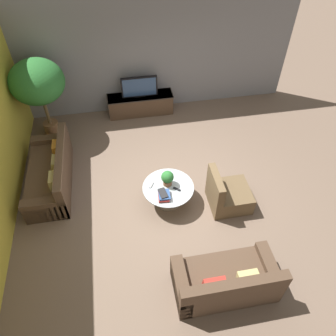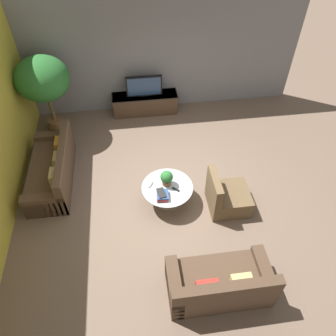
{
  "view_description": "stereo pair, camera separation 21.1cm",
  "coord_description": "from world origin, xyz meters",
  "px_view_note": "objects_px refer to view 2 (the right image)",
  "views": [
    {
      "loc": [
        -0.9,
        -4.42,
        5.38
      ],
      "look_at": [
        -0.07,
        0.19,
        0.55
      ],
      "focal_mm": 35.0,
      "sensor_mm": 36.0,
      "label": 1
    },
    {
      "loc": [
        -0.69,
        -4.46,
        5.38
      ],
      "look_at": [
        -0.07,
        0.19,
        0.55
      ],
      "focal_mm": 35.0,
      "sensor_mm": 36.0,
      "label": 2
    }
  ],
  "objects_px": {
    "coffee_table": "(167,191)",
    "couch_by_wall": "(53,170)",
    "television": "(144,86)",
    "potted_plant_tabletop": "(167,178)",
    "media_console": "(145,103)",
    "couch_near_entry": "(220,284)",
    "potted_palm_tall": "(43,80)",
    "armchair_wicker": "(226,197)"
  },
  "relations": [
    {
      "from": "couch_by_wall",
      "to": "potted_palm_tall",
      "type": "distance_m",
      "value": 2.1
    },
    {
      "from": "media_console",
      "to": "couch_near_entry",
      "type": "bearing_deg",
      "value": -81.56
    },
    {
      "from": "potted_plant_tabletop",
      "to": "media_console",
      "type": "bearing_deg",
      "value": 93.43
    },
    {
      "from": "television",
      "to": "potted_palm_tall",
      "type": "xyz_separation_m",
      "value": [
        -2.31,
        -0.49,
        0.64
      ]
    },
    {
      "from": "television",
      "to": "couch_near_entry",
      "type": "distance_m",
      "value": 5.27
    },
    {
      "from": "television",
      "to": "couch_near_entry",
      "type": "xyz_separation_m",
      "value": [
        0.77,
        -5.19,
        -0.52
      ]
    },
    {
      "from": "television",
      "to": "couch_by_wall",
      "type": "xyz_separation_m",
      "value": [
        -2.18,
        -2.23,
        -0.52
      ]
    },
    {
      "from": "television",
      "to": "armchair_wicker",
      "type": "xyz_separation_m",
      "value": [
        1.34,
        -3.44,
        -0.53
      ]
    },
    {
      "from": "media_console",
      "to": "potted_palm_tall",
      "type": "height_order",
      "value": "potted_palm_tall"
    },
    {
      "from": "television",
      "to": "coffee_table",
      "type": "xyz_separation_m",
      "value": [
        0.19,
        -3.16,
        -0.5
      ]
    },
    {
      "from": "potted_palm_tall",
      "to": "television",
      "type": "bearing_deg",
      "value": 11.92
    },
    {
      "from": "television",
      "to": "coffee_table",
      "type": "relative_size",
      "value": 0.9
    },
    {
      "from": "couch_near_entry",
      "to": "media_console",
      "type": "bearing_deg",
      "value": -81.56
    },
    {
      "from": "couch_by_wall",
      "to": "armchair_wicker",
      "type": "bearing_deg",
      "value": 71.11
    },
    {
      "from": "couch_by_wall",
      "to": "armchair_wicker",
      "type": "relative_size",
      "value": 2.41
    },
    {
      "from": "media_console",
      "to": "television",
      "type": "distance_m",
      "value": 0.53
    },
    {
      "from": "coffee_table",
      "to": "television",
      "type": "bearing_deg",
      "value": 93.36
    },
    {
      "from": "media_console",
      "to": "couch_by_wall",
      "type": "relative_size",
      "value": 0.84
    },
    {
      "from": "television",
      "to": "potted_palm_tall",
      "type": "distance_m",
      "value": 2.45
    },
    {
      "from": "television",
      "to": "potted_palm_tall",
      "type": "height_order",
      "value": "potted_palm_tall"
    },
    {
      "from": "media_console",
      "to": "television",
      "type": "bearing_deg",
      "value": -90.0
    },
    {
      "from": "potted_palm_tall",
      "to": "couch_near_entry",
      "type": "bearing_deg",
      "value": -56.77
    },
    {
      "from": "coffee_table",
      "to": "potted_plant_tabletop",
      "type": "height_order",
      "value": "potted_plant_tabletop"
    },
    {
      "from": "couch_by_wall",
      "to": "couch_near_entry",
      "type": "bearing_deg",
      "value": 44.94
    },
    {
      "from": "couch_by_wall",
      "to": "potted_plant_tabletop",
      "type": "xyz_separation_m",
      "value": [
        2.36,
        -0.85,
        0.33
      ]
    },
    {
      "from": "couch_near_entry",
      "to": "potted_palm_tall",
      "type": "height_order",
      "value": "potted_palm_tall"
    },
    {
      "from": "coffee_table",
      "to": "couch_by_wall",
      "type": "bearing_deg",
      "value": 158.57
    },
    {
      "from": "couch_by_wall",
      "to": "couch_near_entry",
      "type": "relative_size",
      "value": 1.24
    },
    {
      "from": "couch_by_wall",
      "to": "couch_near_entry",
      "type": "xyz_separation_m",
      "value": [
        2.95,
        -2.96,
        -0.0
      ]
    },
    {
      "from": "coffee_table",
      "to": "potted_plant_tabletop",
      "type": "relative_size",
      "value": 3.06
    },
    {
      "from": "potted_palm_tall",
      "to": "potted_plant_tabletop",
      "type": "height_order",
      "value": "potted_palm_tall"
    },
    {
      "from": "couch_near_entry",
      "to": "couch_by_wall",
      "type": "bearing_deg",
      "value": -45.06
    },
    {
      "from": "coffee_table",
      "to": "armchair_wicker",
      "type": "distance_m",
      "value": 1.19
    },
    {
      "from": "media_console",
      "to": "potted_palm_tall",
      "type": "relative_size",
      "value": 0.87
    },
    {
      "from": "coffee_table",
      "to": "couch_by_wall",
      "type": "relative_size",
      "value": 0.5
    },
    {
      "from": "television",
      "to": "potted_plant_tabletop",
      "type": "distance_m",
      "value": 3.09
    },
    {
      "from": "coffee_table",
      "to": "potted_palm_tall",
      "type": "height_order",
      "value": "potted_palm_tall"
    },
    {
      "from": "couch_by_wall",
      "to": "potted_palm_tall",
      "type": "xyz_separation_m",
      "value": [
        -0.13,
        1.74,
        1.16
      ]
    },
    {
      "from": "couch_by_wall",
      "to": "television",
      "type": "bearing_deg",
      "value": 135.67
    },
    {
      "from": "television",
      "to": "potted_plant_tabletop",
      "type": "bearing_deg",
      "value": -86.57
    },
    {
      "from": "couch_near_entry",
      "to": "potted_plant_tabletop",
      "type": "bearing_deg",
      "value": -74.47
    },
    {
      "from": "coffee_table",
      "to": "couch_near_entry",
      "type": "distance_m",
      "value": 2.11
    }
  ]
}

